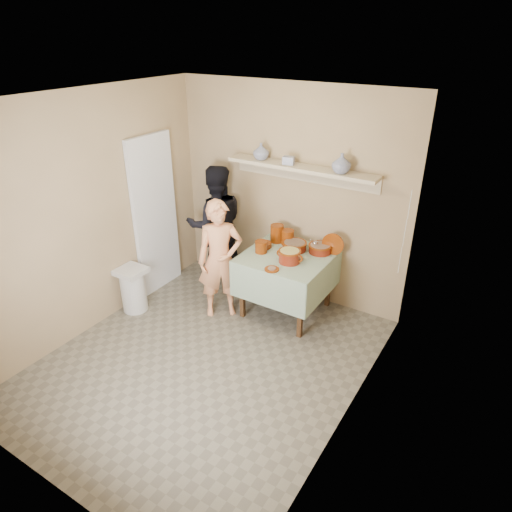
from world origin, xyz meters
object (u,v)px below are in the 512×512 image
Objects in this scene: person_cook at (220,260)px; trash_bin at (133,289)px; cazuela_rice at (290,255)px; person_helper at (216,225)px; serving_table at (287,264)px.

person_cook is 1.15m from trash_bin.
person_cook is 0.81m from cazuela_rice.
cazuela_rice is (0.74, 0.29, 0.13)m from person_cook.
person_cook reaches higher than trash_bin.
person_cook is 2.55× the size of trash_bin.
person_helper is at bearing 87.95° from person_cook.
person_cook is 0.78m from serving_table.
trash_bin is at bearing -154.51° from cazuela_rice.
cazuela_rice is 0.59× the size of trash_bin.
serving_table is 1.88m from trash_bin.
trash_bin is at bearing -149.20° from serving_table.
person_cook is at bearing 86.88° from person_helper.
person_helper reaches higher than cazuela_rice.
serving_table is at bearing 127.03° from person_helper.
serving_table is (1.18, -0.22, -0.15)m from person_helper.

